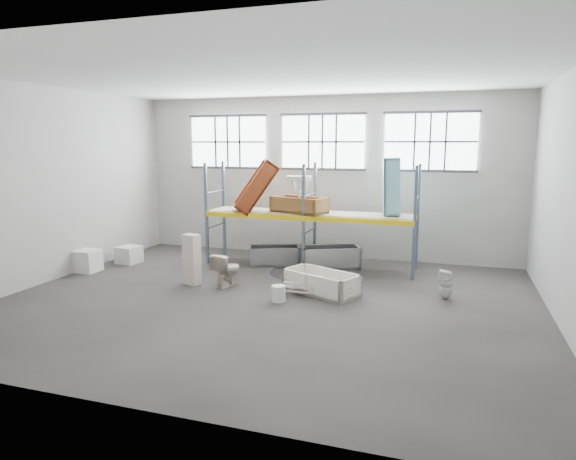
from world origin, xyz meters
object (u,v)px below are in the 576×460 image
at_px(blue_tub_upright, 391,186).
at_px(toilet_beige, 227,269).
at_px(rust_tub_flat, 299,205).
at_px(cistern_tall, 192,259).
at_px(steel_tub_left, 274,255).
at_px(bucket, 278,294).
at_px(steel_tub_right, 330,257).
at_px(toilet_white, 446,284).
at_px(bathtub_beige, 321,283).
at_px(carton_near, 86,261).

bearing_deg(blue_tub_upright, toilet_beige, -143.63).
bearing_deg(rust_tub_flat, cistern_tall, -127.74).
distance_m(cistern_tall, steel_tub_left, 2.97).
height_order(steel_tub_left, bucket, steel_tub_left).
relative_size(steel_tub_right, blue_tub_upright, 1.08).
relative_size(rust_tub_flat, blue_tub_upright, 1.03).
xyz_separation_m(toilet_beige, toilet_white, (5.28, 0.57, -0.07)).
xyz_separation_m(toilet_beige, bucket, (1.67, -0.82, -0.23)).
xyz_separation_m(bathtub_beige, rust_tub_flat, (-1.28, 2.40, 1.56)).
distance_m(toilet_beige, rust_tub_flat, 3.08).
xyz_separation_m(blue_tub_upright, carton_near, (-8.08, -2.67, -2.09)).
height_order(toilet_beige, carton_near, toilet_beige).
bearing_deg(bucket, cistern_tall, 165.31).
bearing_deg(steel_tub_left, cistern_tall, -115.68).
distance_m(toilet_beige, carton_near, 4.37).
bearing_deg(carton_near, bucket, -8.37).
height_order(bathtub_beige, carton_near, carton_near).
distance_m(blue_tub_upright, bucket, 4.66).
bearing_deg(toilet_white, cistern_tall, -89.76).
height_order(toilet_white, blue_tub_upright, blue_tub_upright).
distance_m(cistern_tall, rust_tub_flat, 3.54).
height_order(steel_tub_left, blue_tub_upright, blue_tub_upright).
bearing_deg(cistern_tall, steel_tub_left, 82.64).
height_order(toilet_beige, steel_tub_right, toilet_beige).
distance_m(cistern_tall, steel_tub_right, 4.08).
relative_size(blue_tub_upright, carton_near, 2.17).
relative_size(cistern_tall, carton_near, 1.80).
bearing_deg(rust_tub_flat, bucket, -81.05).
bearing_deg(steel_tub_right, bathtub_beige, -81.26).
relative_size(toilet_beige, blue_tub_upright, 0.54).
bearing_deg(rust_tub_flat, steel_tub_right, 11.21).
xyz_separation_m(cistern_tall, rust_tub_flat, (2.04, 2.64, 1.18)).
height_order(bathtub_beige, rust_tub_flat, rust_tub_flat).
relative_size(bathtub_beige, cistern_tall, 1.39).
distance_m(rust_tub_flat, blue_tub_upright, 2.64).
distance_m(toilet_beige, cistern_tall, 0.94).
bearing_deg(toilet_white, steel_tub_right, -129.26).
relative_size(bathtub_beige, steel_tub_left, 1.20).
bearing_deg(bathtub_beige, carton_near, -155.64).
xyz_separation_m(bathtub_beige, carton_near, (-6.80, -0.03, 0.04)).
bearing_deg(steel_tub_right, rust_tub_flat, -168.79).
xyz_separation_m(toilet_beige, rust_tub_flat, (1.14, 2.49, 1.40)).
height_order(bathtub_beige, steel_tub_left, steel_tub_left).
height_order(toilet_beige, steel_tub_left, toilet_beige).
height_order(cistern_tall, steel_tub_right, cistern_tall).
xyz_separation_m(steel_tub_left, blue_tub_upright, (3.33, 0.23, 2.12)).
bearing_deg(bathtub_beige, cistern_tall, -151.71).
height_order(steel_tub_left, steel_tub_right, steel_tub_right).
xyz_separation_m(toilet_beige, carton_near, (-4.37, 0.06, -0.11)).
distance_m(toilet_beige, steel_tub_right, 3.35).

